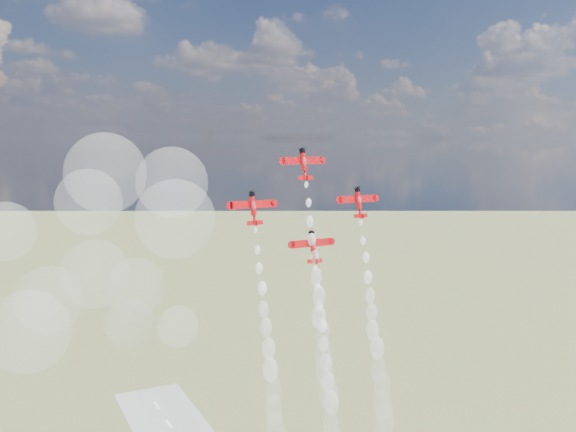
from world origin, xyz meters
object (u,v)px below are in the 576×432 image
at_px(plane_slot, 313,246).
at_px(plane_lead, 304,163).
at_px(plane_left, 253,207).
at_px(plane_right, 359,202).

bearing_deg(plane_slot, plane_lead, 90.00).
xyz_separation_m(plane_left, plane_right, (31.96, 0.00, 0.00)).
bearing_deg(plane_right, plane_lead, 170.42).
relative_size(plane_lead, plane_left, 1.00).
relative_size(plane_lead, plane_slot, 1.00).
xyz_separation_m(plane_left, plane_slot, (15.98, -2.70, -10.86)).
height_order(plane_lead, plane_left, plane_lead).
relative_size(plane_lead, plane_right, 1.00).
relative_size(plane_left, plane_right, 1.00).
bearing_deg(plane_lead, plane_right, -9.58).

